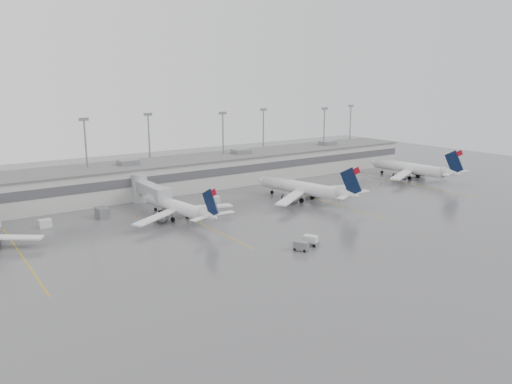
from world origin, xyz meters
TOP-DOWN VIEW (x-y plane):
  - ground at (0.00, 0.00)m, footprint 260.00×260.00m
  - terminal at (-0.01, 57.98)m, footprint 152.00×17.00m
  - light_masts at (0.00, 63.75)m, footprint 142.40×8.00m
  - jet_bridge_right at (-20.50, 45.72)m, footprint 4.00×17.20m
  - stand_markings at (-0.00, 24.00)m, footprint 105.25×40.00m
  - jet_mid_left at (-19.87, 29.31)m, footprint 24.84×28.02m
  - jet_mid_right at (13.93, 26.90)m, footprint 28.10×31.83m
  - jet_far_right at (59.36, 29.90)m, footprint 29.00×32.60m
  - baggage_tug at (-7.73, -0.07)m, footprint 2.92×3.40m
  - baggage_cart at (-10.93, -1.27)m, footprint 2.55×3.02m
  - gse_uld_a at (-45.20, 39.72)m, footprint 2.46×1.68m
  - gse_uld_b at (-5.45, 38.49)m, footprint 2.46×1.98m
  - gse_uld_c at (22.74, 43.86)m, footprint 2.24×1.60m
  - gse_loader at (-33.07, 40.46)m, footprint 2.45×3.74m
  - cone_b at (-26.61, 36.33)m, footprint 0.48×0.48m
  - cone_c at (17.01, 39.62)m, footprint 0.43×0.43m
  - cone_d at (45.14, 29.61)m, footprint 0.45×0.45m

SIDE VIEW (x-z plane):
  - ground at x=0.00m, z-range 0.00..0.00m
  - stand_markings at x=0.00m, z-range 0.00..0.01m
  - cone_c at x=17.01m, z-range 0.00..0.68m
  - cone_d at x=45.14m, z-range 0.00..0.72m
  - cone_b at x=-26.61m, z-range 0.00..0.76m
  - baggage_tug at x=-7.73m, z-range -0.21..1.66m
  - gse_uld_c at x=22.74m, z-range 0.00..1.51m
  - gse_uld_b at x=-5.45m, z-range 0.00..1.52m
  - gse_uld_a at x=-45.20m, z-range 0.00..1.71m
  - baggage_cart at x=-10.93m, z-range 0.04..1.72m
  - gse_loader at x=-33.07m, z-range 0.00..2.27m
  - jet_mid_left at x=-19.87m, z-range -1.72..7.37m
  - jet_mid_right at x=13.93m, z-range -1.97..8.46m
  - jet_far_right at x=59.36m, z-range -2.00..8.55m
  - jet_bridge_right at x=-20.50m, z-range 0.37..7.37m
  - terminal at x=-0.01m, z-range -0.55..8.90m
  - light_masts at x=0.00m, z-range 1.73..22.33m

